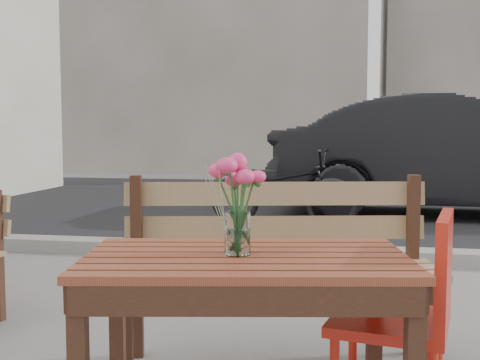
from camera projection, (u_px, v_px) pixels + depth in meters
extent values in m
cube|color=black|center=(310.00, 203.00, 9.11)|extent=(30.00, 8.00, 0.00)
cube|color=gray|center=(284.00, 252.00, 5.17)|extent=(30.00, 0.25, 0.12)
cube|color=slate|center=(215.00, 22.00, 16.16)|extent=(8.00, 3.00, 8.00)
cube|color=maroon|center=(246.00, 259.00, 2.07)|extent=(1.20, 0.82, 0.03)
cube|color=black|center=(117.00, 329.00, 2.38)|extent=(0.06, 0.06, 0.66)
cube|color=black|center=(374.00, 329.00, 2.37)|extent=(0.06, 0.06, 0.66)
cube|color=#906E4A|center=(279.00, 271.00, 2.76)|extent=(1.52, 0.68, 0.03)
cube|color=#906E4A|center=(275.00, 211.00, 2.96)|extent=(1.45, 0.32, 0.40)
cube|color=black|center=(126.00, 332.00, 2.59)|extent=(0.06, 0.06, 0.48)
cube|color=black|center=(436.00, 330.00, 2.62)|extent=(0.06, 0.06, 0.48)
cube|color=black|center=(137.00, 268.00, 2.91)|extent=(0.06, 0.06, 0.90)
cube|color=black|center=(413.00, 266.00, 2.94)|extent=(0.06, 0.06, 0.90)
cube|color=red|center=(389.00, 322.00, 2.19)|extent=(0.48, 0.48, 0.04)
cube|color=red|center=(444.00, 269.00, 2.10)|extent=(0.12, 0.40, 0.39)
cylinder|color=red|center=(353.00, 358.00, 2.42)|extent=(0.03, 0.03, 0.40)
cylinder|color=white|center=(238.00, 233.00, 2.07)|extent=(0.09, 0.09, 0.15)
cylinder|color=#2A6328|center=(237.00, 212.00, 2.06)|extent=(0.05, 0.05, 0.30)
imported|color=black|center=(454.00, 156.00, 7.78)|extent=(4.73, 1.79, 1.54)
imported|color=black|center=(282.00, 188.00, 6.84)|extent=(1.79, 0.85, 0.90)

